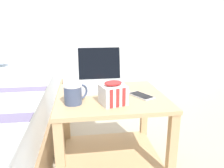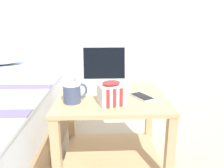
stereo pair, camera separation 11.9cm
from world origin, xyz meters
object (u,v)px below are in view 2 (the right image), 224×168
cell_phone (142,97)px  snack_bag (111,94)px  laptop (104,79)px  mug_front_left (73,92)px

cell_phone → snack_bag: bearing=-152.7°
snack_bag → cell_phone: 0.20m
laptop → cell_phone: laptop is taller
cell_phone → laptop: bearing=131.9°
snack_bag → cell_phone: size_ratio=0.90×
snack_bag → mug_front_left: bearing=170.5°
mug_front_left → laptop: bearing=59.6°
laptop → snack_bag: bearing=-84.3°
mug_front_left → snack_bag: bearing=-9.5°
mug_front_left → snack_bag: 0.20m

